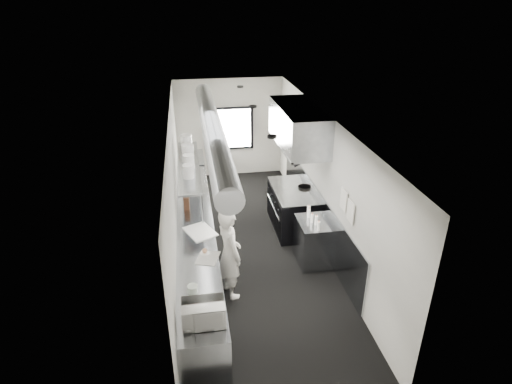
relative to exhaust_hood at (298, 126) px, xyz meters
name	(u,v)px	position (x,y,z in m)	size (l,w,h in m)	color
floor	(251,247)	(-1.10, -0.70, -2.39)	(3.00, 8.00, 0.01)	black
ceiling	(251,119)	(-1.10, -0.70, 0.41)	(3.00, 8.00, 0.01)	silver
wall_back	(229,128)	(-1.10, 3.30, -0.99)	(3.00, 0.02, 2.80)	#B6B3AC
wall_front	(305,334)	(-1.10, -4.70, -0.99)	(3.00, 0.02, 2.80)	#B6B3AC
wall_left	(175,193)	(-2.60, -0.70, -0.99)	(0.02, 8.00, 2.80)	#B6B3AC
wall_right	(324,182)	(0.40, -0.70, -0.99)	(0.02, 8.00, 2.80)	#B6B3AC
wall_cladding	(316,212)	(0.38, -0.40, -1.84)	(0.03, 5.50, 1.10)	gray
hvac_duct	(212,127)	(-1.80, -0.30, 0.16)	(0.40, 0.40, 6.40)	gray
service_window	(230,129)	(-1.10, 3.26, -0.99)	(1.36, 0.05, 1.25)	white
exhaust_hood	(298,126)	(0.00, 0.00, 0.00)	(0.81, 2.20, 0.88)	gray
prep_counter	(197,247)	(-2.25, -1.20, -1.94)	(0.70, 6.00, 0.90)	gray
pass_shelf	(189,166)	(-2.29, 0.30, -0.86)	(0.45, 3.00, 0.68)	gray
range	(292,208)	(-0.06, 0.00, -1.92)	(0.88, 1.60, 0.94)	black
bottle_station	(314,242)	(0.05, -1.40, -1.94)	(0.65, 0.80, 0.90)	gray
far_work_table	(192,173)	(-2.25, 2.50, -1.94)	(0.70, 1.20, 0.90)	gray
notice_sheet_a	(344,200)	(0.37, -1.90, -0.79)	(0.02, 0.28, 0.38)	silver
notice_sheet_b	(351,212)	(0.37, -2.25, -0.84)	(0.02, 0.28, 0.38)	silver
line_cook	(230,253)	(-1.70, -2.12, -1.54)	(0.62, 0.41, 1.70)	silver
microwave	(203,313)	(-2.22, -3.77, -1.33)	(0.53, 0.40, 0.32)	white
deli_tub_a	(192,304)	(-2.36, -3.43, -1.45)	(0.13, 0.13, 0.09)	#B0BDAE
deli_tub_b	(193,289)	(-2.35, -3.12, -1.43)	(0.16, 0.16, 0.11)	#B0BDAE
newspaper	(208,258)	(-2.07, -2.28, -1.49)	(0.34, 0.42, 0.01)	silver
small_plate	(205,253)	(-2.12, -2.14, -1.48)	(0.17, 0.17, 0.01)	white
pastry	(205,251)	(-2.12, -2.14, -1.43)	(0.09, 0.09, 0.09)	tan
cutting_board	(200,231)	(-2.17, -1.41, -1.48)	(0.45, 0.60, 0.02)	white
knife_block	(187,202)	(-2.39, -0.40, -1.36)	(0.11, 0.24, 0.27)	#522F1D
plate_stack_a	(188,171)	(-2.31, -0.40, -0.69)	(0.23, 0.23, 0.27)	white
plate_stack_b	(189,162)	(-2.28, 0.09, -0.67)	(0.23, 0.23, 0.30)	white
plate_stack_c	(188,153)	(-2.30, 0.50, -0.63)	(0.27, 0.27, 0.38)	white
plate_stack_d	(186,143)	(-2.32, 1.11, -0.62)	(0.26, 0.26, 0.40)	white
squeeze_bottle_a	(319,226)	(0.01, -1.71, -1.40)	(0.06, 0.06, 0.18)	white
squeeze_bottle_b	(316,220)	(0.03, -1.50, -1.40)	(0.06, 0.06, 0.19)	white
squeeze_bottle_c	(312,218)	(-0.03, -1.41, -1.40)	(0.06, 0.06, 0.18)	white
squeeze_bottle_d	(309,213)	(-0.03, -1.21, -1.40)	(0.06, 0.06, 0.19)	white
squeeze_bottle_e	(309,210)	(-0.01, -1.11, -1.39)	(0.07, 0.07, 0.20)	white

